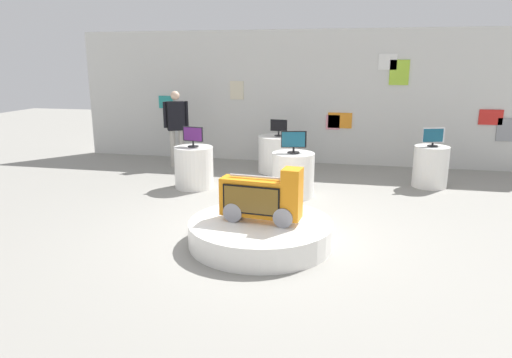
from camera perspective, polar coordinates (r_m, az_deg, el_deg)
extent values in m
plane|color=gray|center=(6.57, 0.59, -6.60)|extent=(30.00, 30.00, 0.00)
cube|color=silver|center=(10.97, 5.83, 9.90)|extent=(10.90, 0.10, 3.04)
cube|color=gray|center=(11.35, 28.53, 5.33)|extent=(0.45, 0.02, 0.50)
cube|color=white|center=(10.82, 15.86, 13.67)|extent=(0.39, 0.02, 0.34)
cube|color=red|center=(11.22, 26.87, 6.78)|extent=(0.48, 0.02, 0.33)
cube|color=pink|center=(10.90, 9.41, 6.89)|extent=(0.31, 0.02, 0.33)
cube|color=orange|center=(10.89, 10.26, 7.09)|extent=(0.54, 0.02, 0.35)
cube|color=teal|center=(11.79, -11.01, 9.25)|extent=(0.36, 0.02, 0.30)
cube|color=beige|center=(11.18, -2.37, 10.83)|extent=(0.33, 0.02, 0.43)
cube|color=#9ECC33|center=(10.84, 17.17, 12.39)|extent=(0.41, 0.02, 0.54)
cylinder|color=white|center=(6.13, 0.58, -6.59)|extent=(1.89, 1.89, 0.31)
cylinder|color=gray|center=(6.14, -2.41, -3.75)|extent=(0.29, 0.36, 0.25)
cylinder|color=gray|center=(5.95, 3.68, -4.38)|extent=(0.29, 0.36, 0.25)
cube|color=orange|center=(5.98, 0.59, -2.31)|extent=(1.08, 0.39, 0.49)
cube|color=orange|center=(5.78, 4.47, 0.45)|extent=(0.26, 0.30, 0.17)
cube|color=black|center=(5.87, -0.64, -2.63)|extent=(0.75, 0.10, 0.37)
cube|color=brown|center=(5.87, -0.64, -2.63)|extent=(0.71, 0.10, 0.33)
cube|color=#B2B2B7|center=(5.91, 0.60, 0.23)|extent=(0.84, 0.12, 0.02)
cylinder|color=white|center=(8.87, -7.62, 1.44)|extent=(0.73, 0.73, 0.78)
cylinder|color=black|center=(8.79, -7.70, 3.99)|extent=(0.20, 0.20, 0.02)
cylinder|color=black|center=(8.78, -7.71, 4.34)|extent=(0.04, 0.04, 0.09)
cube|color=black|center=(8.75, -7.75, 5.50)|extent=(0.41, 0.12, 0.27)
cube|color=#561E6B|center=(8.73, -7.77, 5.48)|extent=(0.38, 0.09, 0.24)
cylinder|color=white|center=(9.45, 20.62, 1.43)|extent=(0.64, 0.64, 0.78)
cylinder|color=black|center=(9.37, 20.84, 3.83)|extent=(0.19, 0.19, 0.02)
cylinder|color=black|center=(9.37, 20.86, 4.05)|extent=(0.04, 0.04, 0.06)
cube|color=silver|center=(9.34, 20.95, 5.04)|extent=(0.41, 0.17, 0.27)
cube|color=navy|center=(9.32, 20.92, 5.03)|extent=(0.37, 0.13, 0.25)
cylinder|color=white|center=(8.24, 4.57, 0.53)|extent=(0.75, 0.75, 0.78)
cylinder|color=black|center=(8.15, 4.62, 3.28)|extent=(0.21, 0.21, 0.02)
cylinder|color=black|center=(8.14, 4.63, 3.61)|extent=(0.04, 0.04, 0.08)
cube|color=black|center=(8.11, 4.66, 4.88)|extent=(0.44, 0.12, 0.29)
cube|color=navy|center=(8.09, 4.60, 4.86)|extent=(0.40, 0.09, 0.26)
cylinder|color=white|center=(10.06, 2.77, 3.08)|extent=(0.87, 0.87, 0.78)
cylinder|color=black|center=(9.99, 2.79, 5.34)|extent=(0.18, 0.18, 0.02)
cylinder|color=black|center=(9.99, 2.80, 5.64)|extent=(0.04, 0.04, 0.09)
cube|color=black|center=(9.96, 2.81, 6.59)|extent=(0.36, 0.08, 0.25)
cube|color=black|center=(9.94, 2.81, 6.58)|extent=(0.33, 0.06, 0.22)
cylinder|color=#B2ADA3|center=(10.76, -9.12, 3.78)|extent=(0.12, 0.12, 0.83)
cylinder|color=#B2ADA3|center=(10.73, -10.17, 3.70)|extent=(0.12, 0.12, 0.83)
cube|color=black|center=(10.64, -9.81, 7.64)|extent=(0.43, 0.37, 0.64)
sphere|color=beige|center=(10.60, -9.91, 10.06)|extent=(0.20, 0.20, 0.20)
cylinder|color=black|center=(10.67, -8.53, 7.88)|extent=(0.08, 0.08, 0.58)
cylinder|color=black|center=(10.60, -11.11, 7.73)|extent=(0.08, 0.08, 0.58)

